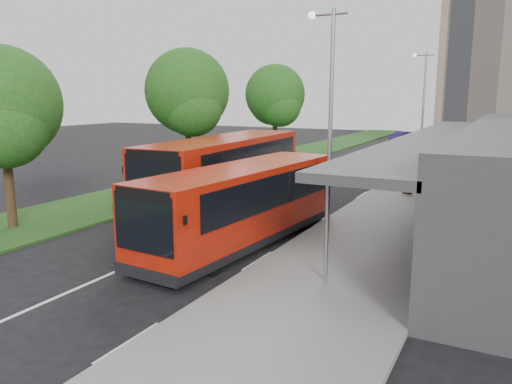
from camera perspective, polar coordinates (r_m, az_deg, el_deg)
ground at (r=19.19m, az=-5.84°, el=-4.66°), size 120.00×120.00×0.00m
pavement at (r=36.03m, az=20.48°, el=2.16°), size 5.00×80.00×0.15m
grass_verge at (r=39.71m, az=1.53°, el=3.56°), size 5.00×80.00×0.10m
lane_centre_line at (r=32.50m, az=8.79°, el=1.71°), size 0.12×70.00×0.01m
kerb_dashes at (r=35.48m, az=15.94°, el=2.19°), size 0.12×56.00×0.01m
tree_near at (r=21.27m, az=-26.91°, el=8.15°), size 4.41×4.41×7.03m
tree_mid at (r=29.92m, az=-7.82°, el=10.74°), size 4.91×4.91×7.88m
tree_far at (r=40.33m, az=2.21°, el=10.62°), size 4.74×4.74×7.62m
lamp_post_near at (r=18.46m, az=8.30°, el=9.51°), size 1.44×0.28×8.00m
lamp_post_far at (r=37.92m, az=18.48°, el=9.74°), size 1.44×0.28×8.00m
bus_main at (r=17.38m, az=-1.48°, el=-1.45°), size 3.23×9.90×2.76m
bus_second at (r=23.34m, az=-3.43°, el=2.34°), size 3.48×11.58×3.24m
litter_bin at (r=27.05m, az=16.92°, el=0.79°), size 0.62×0.62×0.89m
bollard at (r=35.16m, az=19.52°, el=2.96°), size 0.16×0.16×0.99m
car_near at (r=53.85m, az=18.70°, el=5.54°), size 1.83×3.76×1.24m
car_far at (r=59.89m, az=16.23°, el=6.12°), size 2.11×3.60×1.12m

